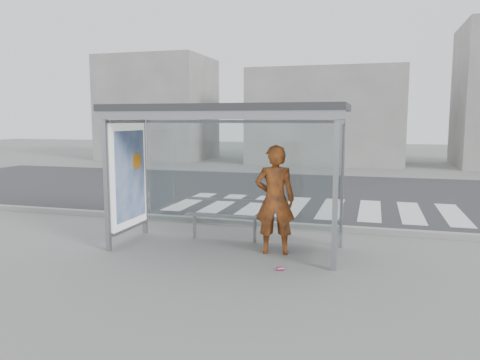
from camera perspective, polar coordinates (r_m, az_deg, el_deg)
name	(u,v)px	position (r m, az deg, el deg)	size (l,w,h in m)	color
ground	(226,249)	(8.67, -1.71, -8.39)	(80.00, 80.00, 0.00)	slate
road	(291,192)	(15.34, 6.28, -1.48)	(30.00, 10.00, 0.01)	#2D2D30
curb	(253,223)	(10.47, 1.55, -5.29)	(30.00, 0.18, 0.12)	gray
crosswalk	(312,208)	(12.76, 8.80, -3.34)	(7.55, 3.00, 0.00)	silver
bus_shelter	(207,140)	(8.53, -4.02, 4.85)	(4.25, 1.65, 2.62)	gray
building_left	(159,109)	(28.83, -9.88, 8.56)	(6.00, 5.00, 6.00)	slate
building_center	(327,117)	(26.07, 10.52, 7.58)	(8.00, 5.00, 5.00)	slate
person	(275,200)	(8.22, 4.28, -2.41)	(0.70, 0.46, 1.93)	orange
bench	(224,216)	(9.16, -1.91, -4.36)	(1.59, 0.21, 0.82)	slate
soda_can	(280,269)	(7.50, 4.93, -10.72)	(0.06, 0.06, 0.11)	#D43E7D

